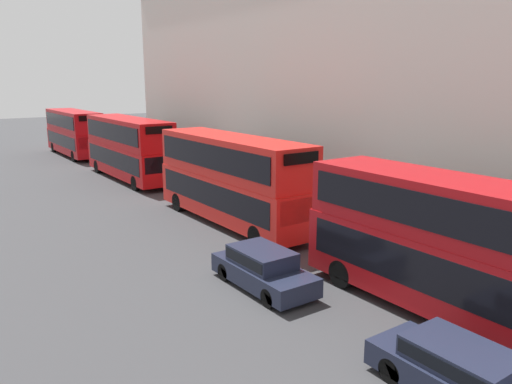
% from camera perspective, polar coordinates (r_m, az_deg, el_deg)
% --- Properties ---
extents(bus_leading, '(2.59, 10.85, 4.30)m').
position_cam_1_polar(bus_leading, '(15.95, 22.70, -5.73)').
color(bus_leading, '#A80F14').
rests_on(bus_leading, ground).
extents(bus_second_in_queue, '(2.59, 10.78, 4.42)m').
position_cam_1_polar(bus_second_in_queue, '(24.89, -2.81, 1.81)').
color(bus_second_in_queue, red).
rests_on(bus_second_in_queue, ground).
extents(bus_third_in_queue, '(2.59, 10.97, 4.44)m').
position_cam_1_polar(bus_third_in_queue, '(37.28, -14.36, 5.11)').
color(bus_third_in_queue, '#B20C0F').
rests_on(bus_third_in_queue, ground).
extents(bus_trailing, '(2.59, 10.40, 4.26)m').
position_cam_1_polar(bus_trailing, '(50.60, -20.09, 6.55)').
color(bus_trailing, '#A80F14').
rests_on(bus_trailing, ground).
extents(car_dark_sedan, '(1.75, 4.37, 1.32)m').
position_cam_1_polar(car_dark_sedan, '(12.85, 22.54, -18.49)').
color(car_dark_sedan, '#1E2338').
rests_on(car_dark_sedan, ground).
extents(car_hatchback, '(1.76, 4.23, 1.41)m').
position_cam_1_polar(car_hatchback, '(17.61, 0.79, -8.61)').
color(car_hatchback, '#1E2338').
rests_on(car_hatchback, ground).
extents(pedestrian, '(0.36, 0.36, 1.55)m').
position_cam_1_polar(pedestrian, '(50.01, -16.78, 4.82)').
color(pedestrian, brown).
rests_on(pedestrian, ground).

